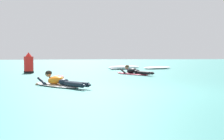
{
  "coord_description": "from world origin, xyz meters",
  "views": [
    {
      "loc": [
        -2.49,
        -6.71,
        0.96
      ],
      "look_at": [
        0.21,
        3.87,
        0.39
      ],
      "focal_mm": 42.09,
      "sensor_mm": 36.0,
      "label": 1
    }
  ],
  "objects_px": {
    "surfer_far": "(134,72)",
    "channel_marker_buoy": "(29,65)",
    "surfer_near": "(59,82)",
    "drifting_surfboard": "(58,77)"
  },
  "relations": [
    {
      "from": "surfer_far",
      "to": "surfer_near",
      "type": "bearing_deg",
      "value": -131.76
    },
    {
      "from": "channel_marker_buoy",
      "to": "drifting_surfboard",
      "type": "bearing_deg",
      "value": -67.99
    },
    {
      "from": "surfer_far",
      "to": "channel_marker_buoy",
      "type": "distance_m",
      "value": 5.96
    },
    {
      "from": "surfer_far",
      "to": "channel_marker_buoy",
      "type": "xyz_separation_m",
      "value": [
        -5.37,
        2.56,
        0.35
      ]
    },
    {
      "from": "surfer_far",
      "to": "channel_marker_buoy",
      "type": "bearing_deg",
      "value": 154.57
    },
    {
      "from": "surfer_near",
      "to": "surfer_far",
      "type": "xyz_separation_m",
      "value": [
        4.07,
        4.55,
        -0.01
      ]
    },
    {
      "from": "drifting_surfboard",
      "to": "channel_marker_buoy",
      "type": "distance_m",
      "value": 3.87
    },
    {
      "from": "drifting_surfboard",
      "to": "channel_marker_buoy",
      "type": "bearing_deg",
      "value": 112.01
    },
    {
      "from": "surfer_near",
      "to": "drifting_surfboard",
      "type": "distance_m",
      "value": 3.55
    },
    {
      "from": "surfer_far",
      "to": "drifting_surfboard",
      "type": "bearing_deg",
      "value": -165.57
    }
  ]
}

